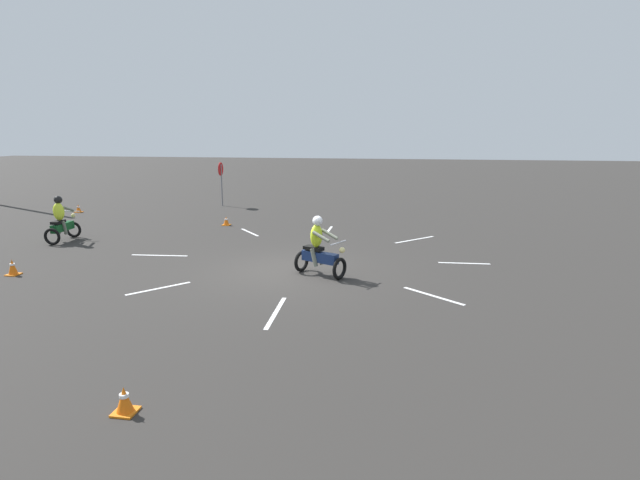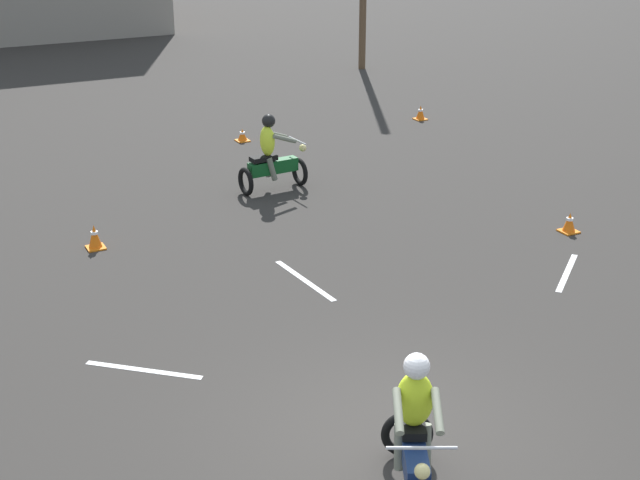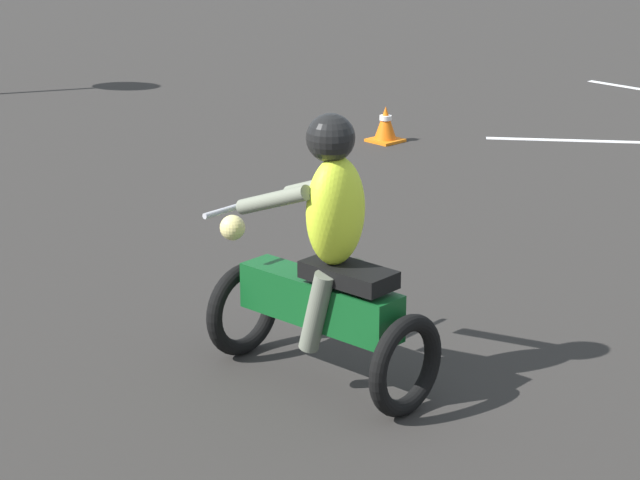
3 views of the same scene
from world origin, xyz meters
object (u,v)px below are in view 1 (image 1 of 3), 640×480
Objects in this scene: motorcycle_rider_background at (61,222)px; traffic_cone_mid_left at (13,267)px; traffic_cone_far_center at (226,221)px; stop_sign at (221,175)px; traffic_cone_near_right at (124,400)px; traffic_cone_near_left at (78,209)px; motorcycle_rider_foreground at (319,250)px.

motorcycle_rider_background is 4.43m from traffic_cone_mid_left.
stop_sign is at bearing 22.05° from traffic_cone_far_center.
traffic_cone_near_right is (-19.34, -5.75, -1.44)m from stop_sign.
motorcycle_rider_background reaches higher than traffic_cone_mid_left.
traffic_cone_near_left is (-3.25, 6.19, -1.45)m from stop_sign.
traffic_cone_mid_left is (5.87, 6.81, 0.03)m from traffic_cone_near_right.
traffic_cone_mid_left is 1.16× the size of traffic_cone_far_center.
traffic_cone_near_left is 11.43m from traffic_cone_mid_left.
motorcycle_rider_background is at bearing 164.67° from stop_sign.
traffic_cone_near_left is 1.01× the size of traffic_cone_far_center.
motorcycle_rider_background is (2.75, 9.85, 0.00)m from motorcycle_rider_foreground.
motorcycle_rider_foreground is 4.25× the size of traffic_cone_near_left.
motorcycle_rider_foreground is at bearing -142.71° from traffic_cone_far_center.
traffic_cone_near_right is at bearing -163.45° from stop_sign.
traffic_cone_far_center is at bearing -104.15° from traffic_cone_near_left.
traffic_cone_far_center is at bearing 14.34° from traffic_cone_near_right.
traffic_cone_near_right is at bearing -54.56° from motorcycle_rider_background.
stop_sign is (9.34, -2.56, 0.91)m from motorcycle_rider_background.
stop_sign is 5.79× the size of traffic_cone_near_right.
traffic_cone_near_left is (8.84, 13.48, -0.54)m from motorcycle_rider_foreground.
traffic_cone_near_left is at bearing 117.71° from stop_sign.
traffic_cone_near_left is at bearing 116.52° from motorcycle_rider_background.
motorcycle_rider_background is 6.21m from traffic_cone_far_center.
traffic_cone_near_right reaches higher than traffic_cone_near_left.
stop_sign reaches higher than traffic_cone_near_right.
traffic_cone_near_left is at bearing 36.56° from traffic_cone_near_right.
motorcycle_rider_background reaches higher than traffic_cone_near_left.
stop_sign is 5.89× the size of traffic_cone_near_left.
traffic_cone_far_center is at bearing -21.72° from traffic_cone_mid_left.
stop_sign is at bearing -4.51° from traffic_cone_mid_left.
traffic_cone_near_right is at bearing -143.44° from traffic_cone_near_left.
stop_sign reaches higher than traffic_cone_near_left.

